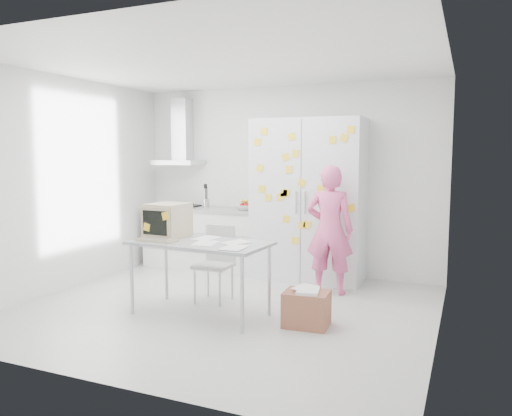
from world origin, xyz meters
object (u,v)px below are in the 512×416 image
at_px(chair, 216,258).
at_px(cardboard_box, 307,308).
at_px(person, 330,230).
at_px(desk, 179,230).

xyz_separation_m(chair, cardboard_box, (1.26, -0.45, -0.32)).
height_order(chair, cardboard_box, chair).
bearing_deg(person, chair, 30.42).
xyz_separation_m(person, desk, (-1.35, -1.31, 0.10)).
distance_m(desk, chair, 0.66).
relative_size(person, cardboard_box, 3.43).
bearing_deg(person, cardboard_box, 89.80).
distance_m(desk, cardboard_box, 1.62).
relative_size(desk, cardboard_box, 3.26).
relative_size(person, chair, 1.80).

